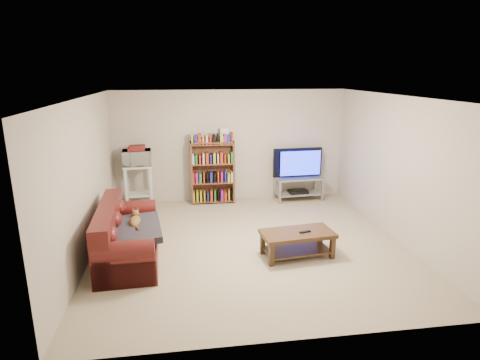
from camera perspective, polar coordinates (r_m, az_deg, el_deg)
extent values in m
plane|color=tan|center=(6.74, 1.34, -9.09)|extent=(5.00, 5.00, 0.00)
plane|color=white|center=(6.15, 1.48, 11.72)|extent=(5.00, 5.00, 0.00)
plane|color=beige|center=(8.76, -1.32, 4.87)|extent=(5.00, 0.00, 5.00)
plane|color=beige|center=(4.02, 7.39, -7.97)|extent=(5.00, 0.00, 5.00)
plane|color=beige|center=(6.43, -21.14, -0.01)|extent=(0.00, 5.00, 5.00)
plane|color=beige|center=(7.19, 21.48, 1.49)|extent=(0.00, 5.00, 5.00)
cube|color=#501614|center=(6.46, -15.40, -9.01)|extent=(0.93, 1.99, 0.37)
cube|color=#501614|center=(6.40, -18.16, -7.12)|extent=(0.36, 1.96, 0.81)
cube|color=#501614|center=(5.66, -16.04, -11.96)|extent=(0.81, 0.28, 0.49)
cube|color=#501614|center=(7.22, -14.98, -5.83)|extent=(0.81, 0.28, 0.49)
cube|color=#2D2A35|center=(6.20, -14.77, -6.81)|extent=(0.88, 1.07, 0.18)
cube|color=#3B2715|center=(6.25, 8.18, -7.56)|extent=(1.15, 0.67, 0.06)
cube|color=#3B2715|center=(6.36, 8.09, -9.81)|extent=(1.04, 0.60, 0.03)
cube|color=#3B2715|center=(5.99, 4.49, -10.61)|extent=(0.08, 0.08, 0.34)
cube|color=#3B2715|center=(6.35, 13.01, -9.41)|extent=(0.08, 0.08, 0.34)
cube|color=#3B2715|center=(6.36, 3.23, -8.99)|extent=(0.08, 0.08, 0.34)
cube|color=#3B2715|center=(6.70, 11.32, -7.97)|extent=(0.08, 0.08, 0.34)
cube|color=black|center=(6.23, 9.23, -7.28)|extent=(0.19, 0.09, 0.02)
cube|color=#999EA3|center=(8.92, 8.32, 0.28)|extent=(1.05, 0.52, 0.03)
cube|color=#999EA3|center=(9.01, 8.24, -1.86)|extent=(1.00, 0.50, 0.02)
cube|color=gray|center=(8.65, 5.69, -1.77)|extent=(0.05, 0.05, 0.51)
cube|color=gray|center=(8.98, 11.61, -1.38)|extent=(0.05, 0.05, 0.51)
cube|color=gray|center=(9.02, 4.94, -1.04)|extent=(0.05, 0.05, 0.51)
cube|color=gray|center=(9.33, 10.65, -0.69)|extent=(0.05, 0.05, 0.51)
imported|color=black|center=(8.84, 8.41, 2.37)|extent=(1.11, 0.21, 0.64)
cube|color=black|center=(9.00, 8.25, -1.62)|extent=(0.43, 0.31, 0.06)
cube|color=brown|center=(8.60, -6.88, 0.98)|extent=(0.05, 0.29, 1.35)
cube|color=brown|center=(8.65, -0.95, 1.17)|extent=(0.05, 0.29, 1.35)
cube|color=brown|center=(8.48, -3.99, 5.40)|extent=(0.94, 0.31, 0.03)
cube|color=maroon|center=(8.46, -5.40, 5.69)|extent=(0.27, 0.21, 0.07)
cube|color=silver|center=(8.46, -14.36, 1.93)|extent=(0.61, 0.47, 0.04)
cube|color=silver|center=(8.61, -14.10, -1.95)|extent=(0.55, 0.42, 0.03)
cube|color=silver|center=(8.42, -15.85, -1.47)|extent=(0.05, 0.05, 0.88)
cube|color=silver|center=(8.41, -12.49, -1.27)|extent=(0.05, 0.05, 0.88)
cube|color=silver|center=(8.74, -15.77, -0.85)|extent=(0.05, 0.05, 0.88)
cube|color=silver|center=(8.73, -12.54, -0.66)|extent=(0.05, 0.05, 0.88)
imported|color=silver|center=(8.42, -14.44, 3.10)|extent=(0.60, 0.43, 0.31)
cube|color=maroon|center=(8.39, -14.52, 4.31)|extent=(0.36, 0.32, 0.05)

